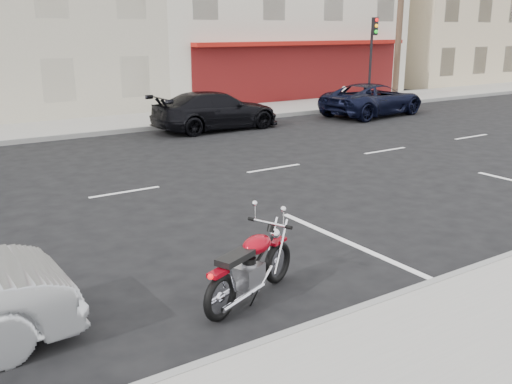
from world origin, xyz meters
The scene contains 7 objects.
ground centered at (0.00, 0.00, 0.00)m, with size 120.00×120.00×0.00m, color black.
utility_pole centered at (15.50, 8.60, 4.74)m, with size 1.80×0.30×9.00m.
traffic_light centered at (13.50, 8.33, 2.56)m, with size 0.26×0.30×3.80m.
fire_hydrant centered at (12.00, 8.50, 0.53)m, with size 0.20×0.20×0.72m.
motorcycle centered at (-1.87, -5.58, 0.44)m, with size 1.81×0.91×0.96m.
suv_far centered at (10.73, 5.32, 0.66)m, with size 2.18×4.73×1.31m, color black.
car_far centered at (3.67, 5.91, 0.67)m, with size 1.88×4.63×1.34m, color black.
Camera 1 is at (-6.22, -11.59, 3.45)m, focal length 40.00 mm.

